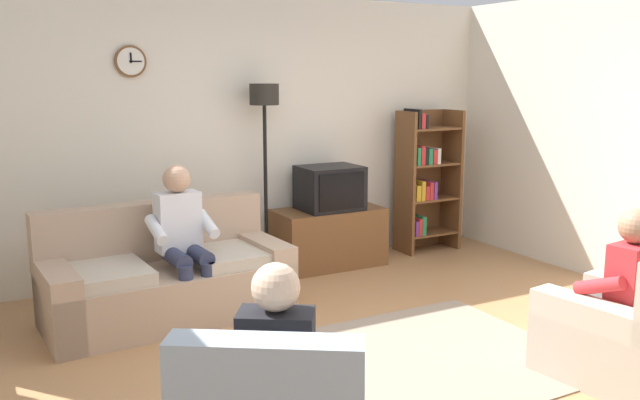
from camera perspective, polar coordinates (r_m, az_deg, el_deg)
The scene contains 12 objects.
ground_plane at distance 4.75m, azimuth 6.22°, elevation -13.46°, with size 12.00×12.00×0.00m, color #B27F51.
back_wall_assembly at distance 6.72m, azimuth -6.55°, elevation 5.59°, with size 6.20×0.17×2.70m.
couch at distance 5.55m, azimuth -12.94°, elevation -6.65°, with size 1.95×0.99×0.90m.
tv_stand at distance 6.85m, azimuth 0.73°, elevation -3.20°, with size 1.10×0.56×0.59m.
tv at distance 6.72m, azimuth 0.84°, elevation 1.04°, with size 0.60×0.49×0.44m.
bookshelf at distance 7.47m, azimuth 8.83°, elevation 1.80°, with size 0.68×0.36×1.58m.
floor_lamp at distance 6.47m, azimuth -4.73°, elevation 6.30°, with size 0.28×0.28×1.85m.
armchair_near_bookshelf at distance 4.79m, azimuth 24.70°, elevation -10.47°, with size 0.91×0.98×0.90m.
area_rug at distance 4.74m, azimuth 7.70°, elevation -13.49°, with size 2.20×1.70×0.01m, color gray.
person_on_couch at distance 5.37m, azimuth -11.59°, elevation -2.89°, with size 0.53×0.55×1.24m.
person_in_left_armchair at distance 3.22m, azimuth -3.49°, elevation -13.81°, with size 0.61×0.64×1.12m.
person_in_right_armchair at distance 4.73m, azimuth 24.05°, elevation -6.65°, with size 0.55×0.57×1.12m.
Camera 1 is at (-2.49, -3.56, 1.94)m, focal length 37.58 mm.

